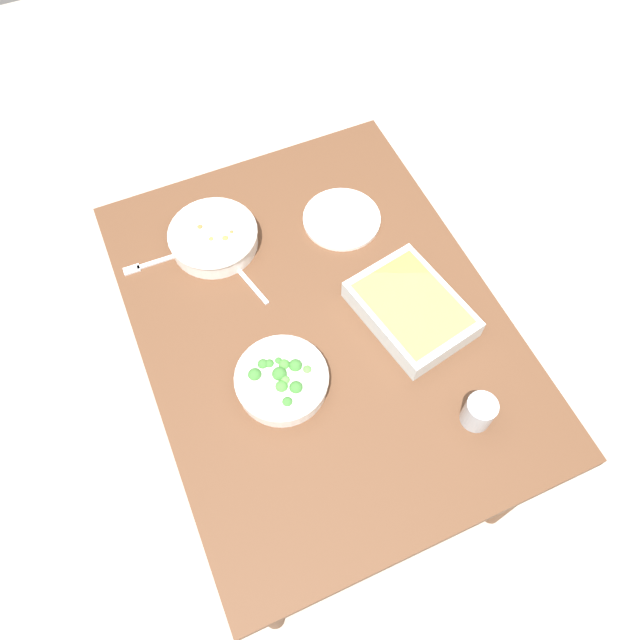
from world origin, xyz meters
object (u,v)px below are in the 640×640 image
object	(u,v)px
drink_cup	(478,413)
stew_bowl	(214,237)
baking_dish	(411,308)
fork_on_table	(151,264)
side_plate	(342,219)
broccoli_bowl	(282,380)
spoon_by_stew	(243,275)

from	to	relation	value
drink_cup	stew_bowl	bearing A→B (deg)	28.37
baking_dish	fork_on_table	size ratio (longest dim) A/B	1.90
stew_bowl	side_plate	size ratio (longest dim) A/B	1.11
stew_bowl	fork_on_table	size ratio (longest dim) A/B	1.38
baking_dish	fork_on_table	distance (m)	0.71
broccoli_bowl	fork_on_table	bearing A→B (deg)	22.37
broccoli_bowl	baking_dish	bearing A→B (deg)	-82.65
spoon_by_stew	fork_on_table	size ratio (longest dim) A/B	0.98
baking_dish	drink_cup	bearing A→B (deg)	-178.41
baking_dish	spoon_by_stew	bearing A→B (deg)	50.68
side_plate	stew_bowl	bearing A→B (deg)	79.52
stew_bowl	baking_dish	bearing A→B (deg)	-137.39
fork_on_table	drink_cup	bearing A→B (deg)	-141.89
broccoli_bowl	spoon_by_stew	world-z (taller)	broccoli_bowl
broccoli_bowl	drink_cup	bearing A→B (deg)	-124.49
baking_dish	spoon_by_stew	xyz separation A→B (m)	(0.29, 0.35, -0.03)
stew_bowl	spoon_by_stew	xyz separation A→B (m)	(-0.13, -0.03, -0.03)
broccoli_bowl	side_plate	world-z (taller)	broccoli_bowl
stew_bowl	side_plate	world-z (taller)	stew_bowl
baking_dish	spoon_by_stew	size ratio (longest dim) A/B	1.93
broccoli_bowl	stew_bowl	bearing A→B (deg)	1.47
drink_cup	side_plate	size ratio (longest dim) A/B	0.39
baking_dish	stew_bowl	bearing A→B (deg)	42.61
stew_bowl	broccoli_bowl	size ratio (longest dim) A/B	1.08
stew_bowl	broccoli_bowl	bearing A→B (deg)	-178.53
side_plate	baking_dish	bearing A→B (deg)	-175.15
spoon_by_stew	stew_bowl	bearing A→B (deg)	14.33
drink_cup	spoon_by_stew	xyz separation A→B (m)	(0.60, 0.36, -0.03)
spoon_by_stew	side_plate	bearing A→B (deg)	-78.59
fork_on_table	side_plate	bearing A→B (deg)	-97.54
drink_cup	spoon_by_stew	world-z (taller)	drink_cup
side_plate	fork_on_table	world-z (taller)	side_plate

